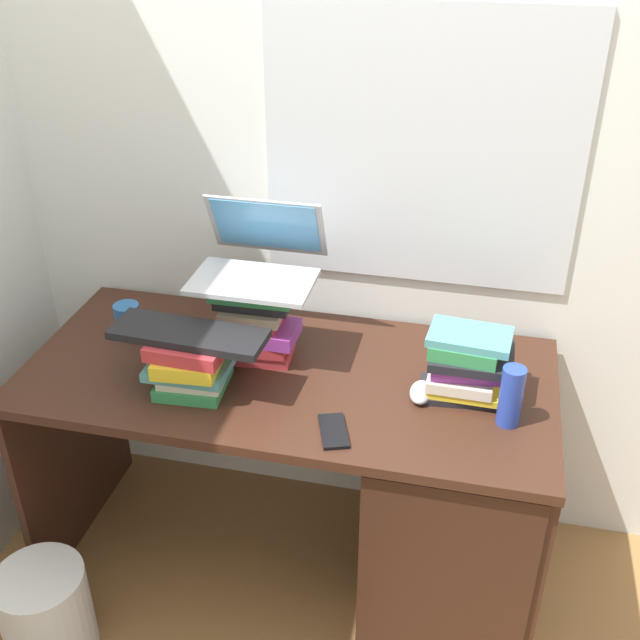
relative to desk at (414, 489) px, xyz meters
The scene contains 13 objects.
ground_plane 0.57m from the desk, behind, with size 6.00×6.00×0.00m, color olive.
wall_back 1.06m from the desk, 132.32° to the left, with size 6.00×0.06×2.60m.
desk is the anchor object (origin of this frame).
book_stack_tall 0.69m from the desk, 169.18° to the left, with size 0.24×0.19×0.23m.
book_stack_keyboard_riser 0.76m from the desk, behind, with size 0.23×0.22×0.16m.
book_stack_side 0.45m from the desk, 18.96° to the left, with size 0.25×0.18×0.19m.
laptop 0.82m from the desk, 162.57° to the left, with size 0.34×0.31×0.21m.
keyboard 0.81m from the desk, behind, with size 0.42×0.14×0.02m, color black.
computer_mouse 0.36m from the desk, 103.26° to the right, with size 0.06×0.10×0.04m, color #A5A8AD.
mug 1.00m from the desk, behind, with size 0.12×0.08×0.10m.
water_bottle 0.49m from the desk, 16.99° to the right, with size 0.06×0.06×0.17m, color #263FA5.
cell_phone 0.45m from the desk, 133.42° to the right, with size 0.07×0.14×0.01m, color black.
wastebasket 1.12m from the desk, 155.17° to the right, with size 0.26×0.26×0.29m, color silver.
Camera 1 is at (0.50, -1.75, 2.00)m, focal length 43.39 mm.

